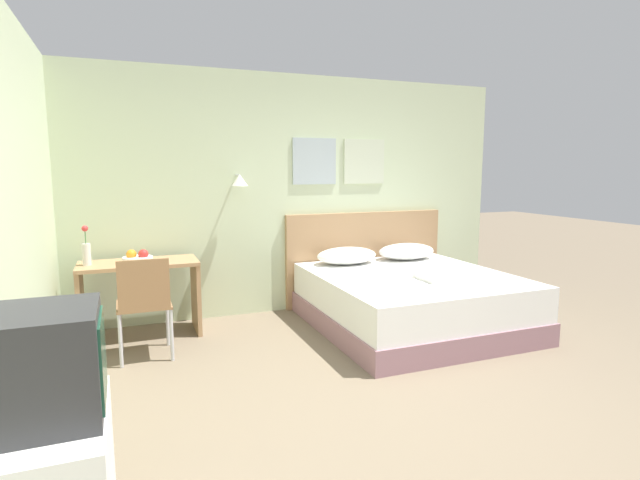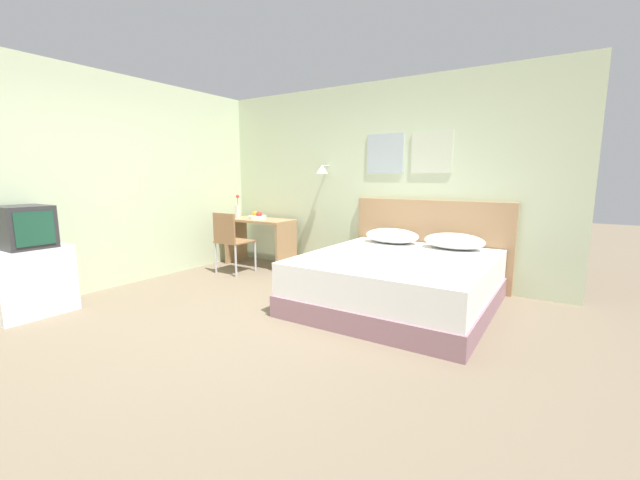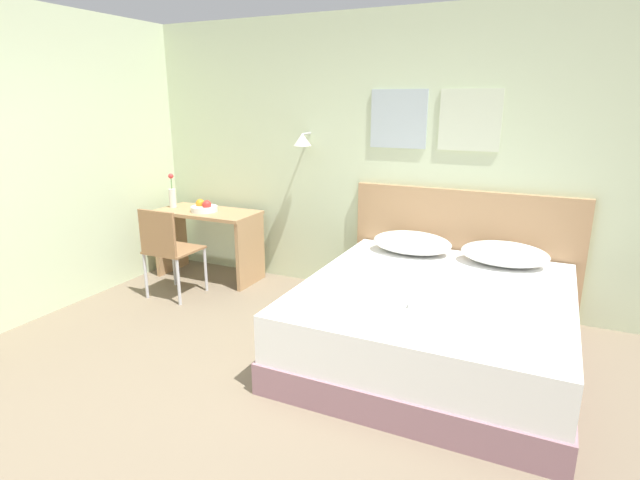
{
  "view_description": "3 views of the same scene",
  "coord_description": "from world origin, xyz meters",
  "px_view_note": "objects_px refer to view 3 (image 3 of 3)",
  "views": [
    {
      "loc": [
        -1.7,
        -2.71,
        1.63
      ],
      "look_at": [
        -0.08,
        1.38,
        0.99
      ],
      "focal_mm": 28.0,
      "sensor_mm": 36.0,
      "label": 1
    },
    {
      "loc": [
        2.52,
        -2.34,
        1.4
      ],
      "look_at": [
        0.11,
        1.39,
        0.68
      ],
      "focal_mm": 22.0,
      "sensor_mm": 36.0,
      "label": 2
    },
    {
      "loc": [
        1.69,
        -1.86,
        1.87
      ],
      "look_at": [
        -0.1,
        1.92,
        0.69
      ],
      "focal_mm": 28.0,
      "sensor_mm": 36.0,
      "label": 3
    }
  ],
  "objects_px": {
    "folded_towel_near_foot": "(438,299)",
    "flower_vase": "(172,195)",
    "desk_chair": "(167,246)",
    "fruit_bowl": "(204,207)",
    "pillow_left": "(412,243)",
    "pillow_right": "(504,254)",
    "headboard": "(462,250)",
    "desk": "(208,232)",
    "bed": "(434,322)"
  },
  "relations": [
    {
      "from": "desk",
      "to": "bed",
      "type": "bearing_deg",
      "value": -15.39
    },
    {
      "from": "bed",
      "to": "desk_chair",
      "type": "distance_m",
      "value": 2.59
    },
    {
      "from": "desk",
      "to": "flower_vase",
      "type": "xyz_separation_m",
      "value": [
        -0.44,
        -0.01,
        0.36
      ]
    },
    {
      "from": "headboard",
      "to": "flower_vase",
      "type": "distance_m",
      "value": 3.07
    },
    {
      "from": "fruit_bowl",
      "to": "flower_vase",
      "type": "relative_size",
      "value": 0.74
    },
    {
      "from": "folded_towel_near_foot",
      "to": "desk_chair",
      "type": "xyz_separation_m",
      "value": [
        -2.66,
        0.36,
        -0.05
      ]
    },
    {
      "from": "flower_vase",
      "to": "desk",
      "type": "bearing_deg",
      "value": 1.59
    },
    {
      "from": "bed",
      "to": "headboard",
      "type": "height_order",
      "value": "headboard"
    },
    {
      "from": "headboard",
      "to": "pillow_left",
      "type": "bearing_deg",
      "value": -142.02
    },
    {
      "from": "pillow_right",
      "to": "fruit_bowl",
      "type": "relative_size",
      "value": 2.53
    },
    {
      "from": "headboard",
      "to": "pillow_right",
      "type": "relative_size",
      "value": 2.9
    },
    {
      "from": "desk",
      "to": "fruit_bowl",
      "type": "bearing_deg",
      "value": -100.09
    },
    {
      "from": "pillow_left",
      "to": "folded_towel_near_foot",
      "type": "relative_size",
      "value": 2.0
    },
    {
      "from": "desk",
      "to": "desk_chair",
      "type": "xyz_separation_m",
      "value": [
        0.01,
        -0.65,
        0.02
      ]
    },
    {
      "from": "bed",
      "to": "fruit_bowl",
      "type": "distance_m",
      "value": 2.73
    },
    {
      "from": "folded_towel_near_foot",
      "to": "flower_vase",
      "type": "distance_m",
      "value": 3.28
    },
    {
      "from": "pillow_right",
      "to": "folded_towel_near_foot",
      "type": "bearing_deg",
      "value": -106.51
    },
    {
      "from": "pillow_left",
      "to": "folded_towel_near_foot",
      "type": "height_order",
      "value": "pillow_left"
    },
    {
      "from": "pillow_right",
      "to": "folded_towel_near_foot",
      "type": "height_order",
      "value": "pillow_right"
    },
    {
      "from": "pillow_left",
      "to": "flower_vase",
      "type": "bearing_deg",
      "value": -179.06
    },
    {
      "from": "flower_vase",
      "to": "desk_chair",
      "type": "bearing_deg",
      "value": -54.53
    },
    {
      "from": "headboard",
      "to": "pillow_left",
      "type": "height_order",
      "value": "headboard"
    },
    {
      "from": "folded_towel_near_foot",
      "to": "flower_vase",
      "type": "relative_size",
      "value": 0.94
    },
    {
      "from": "bed",
      "to": "desk",
      "type": "bearing_deg",
      "value": 164.61
    },
    {
      "from": "flower_vase",
      "to": "fruit_bowl",
      "type": "bearing_deg",
      "value": -3.38
    },
    {
      "from": "pillow_left",
      "to": "desk_chair",
      "type": "distance_m",
      "value": 2.3
    },
    {
      "from": "desk",
      "to": "desk_chair",
      "type": "relative_size",
      "value": 1.23
    },
    {
      "from": "desk_chair",
      "to": "flower_vase",
      "type": "height_order",
      "value": "flower_vase"
    },
    {
      "from": "pillow_left",
      "to": "desk_chair",
      "type": "height_order",
      "value": "desk_chair"
    },
    {
      "from": "headboard",
      "to": "bed",
      "type": "bearing_deg",
      "value": -90.0
    },
    {
      "from": "bed",
      "to": "desk_chair",
      "type": "relative_size",
      "value": 2.29
    },
    {
      "from": "pillow_left",
      "to": "fruit_bowl",
      "type": "height_order",
      "value": "fruit_bowl"
    },
    {
      "from": "desk",
      "to": "desk_chair",
      "type": "distance_m",
      "value": 0.66
    },
    {
      "from": "pillow_left",
      "to": "desk",
      "type": "height_order",
      "value": "pillow_left"
    },
    {
      "from": "pillow_left",
      "to": "fruit_bowl",
      "type": "relative_size",
      "value": 2.53
    },
    {
      "from": "desk",
      "to": "pillow_right",
      "type": "bearing_deg",
      "value": 0.6
    },
    {
      "from": "desk_chair",
      "to": "fruit_bowl",
      "type": "bearing_deg",
      "value": 91.86
    },
    {
      "from": "folded_towel_near_foot",
      "to": "desk_chair",
      "type": "relative_size",
      "value": 0.39
    },
    {
      "from": "bed",
      "to": "flower_vase",
      "type": "bearing_deg",
      "value": 167.0
    },
    {
      "from": "pillow_left",
      "to": "folded_towel_near_foot",
      "type": "distance_m",
      "value": 1.15
    },
    {
      "from": "bed",
      "to": "fruit_bowl",
      "type": "height_order",
      "value": "fruit_bowl"
    },
    {
      "from": "flower_vase",
      "to": "pillow_left",
      "type": "bearing_deg",
      "value": 0.94
    },
    {
      "from": "desk",
      "to": "headboard",
      "type": "bearing_deg",
      "value": 7.35
    },
    {
      "from": "pillow_left",
      "to": "pillow_right",
      "type": "relative_size",
      "value": 1.0
    },
    {
      "from": "pillow_right",
      "to": "headboard",
      "type": "bearing_deg",
      "value": 142.02
    },
    {
      "from": "desk_chair",
      "to": "pillow_right",
      "type": "bearing_deg",
      "value": 13.02
    },
    {
      "from": "headboard",
      "to": "desk",
      "type": "xyz_separation_m",
      "value": [
        -2.59,
        -0.33,
        -0.04
      ]
    },
    {
      "from": "pillow_right",
      "to": "fruit_bowl",
      "type": "distance_m",
      "value": 2.99
    },
    {
      "from": "headboard",
      "to": "fruit_bowl",
      "type": "relative_size",
      "value": 7.34
    },
    {
      "from": "desk_chair",
      "to": "bed",
      "type": "bearing_deg",
      "value": -1.3
    }
  ]
}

